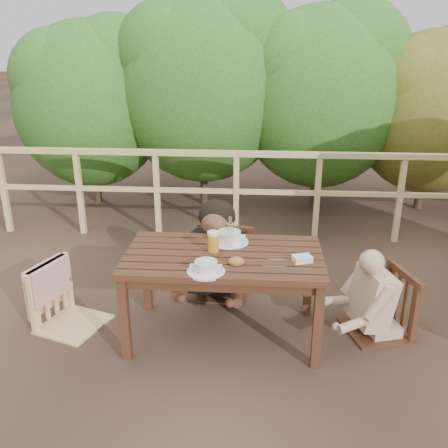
# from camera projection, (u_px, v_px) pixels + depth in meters

# --- Properties ---
(ground) EXTENTS (60.00, 60.00, 0.00)m
(ground) POSITION_uv_depth(u_px,v_px,m) (224.00, 334.00, 3.85)
(ground) COLOR #513729
(ground) RESTS_ON ground
(table) EXTENTS (1.45, 0.81, 0.67)m
(table) POSITION_uv_depth(u_px,v_px,m) (224.00, 296.00, 3.73)
(table) COLOR #3D2114
(table) RESTS_ON ground
(chair_left) EXTENTS (0.61, 0.61, 0.96)m
(chair_left) POSITION_uv_depth(u_px,v_px,m) (67.00, 272.00, 3.80)
(chair_left) COLOR #DAB378
(chair_left) RESTS_ON ground
(chair_far) EXTENTS (0.58, 0.58, 1.04)m
(chair_far) POSITION_uv_depth(u_px,v_px,m) (221.00, 238.00, 4.32)
(chair_far) COLOR #3D2114
(chair_far) RESTS_ON ground
(chair_right) EXTENTS (0.58, 0.58, 0.94)m
(chair_right) POSITION_uv_depth(u_px,v_px,m) (381.00, 277.00, 3.73)
(chair_right) COLOR #3D2114
(chair_right) RESTS_ON ground
(woman) EXTENTS (0.64, 0.76, 1.40)m
(woman) POSITION_uv_depth(u_px,v_px,m) (221.00, 218.00, 4.27)
(woman) COLOR black
(woman) RESTS_ON ground
(diner_right) EXTENTS (0.68, 0.61, 1.16)m
(diner_right) POSITION_uv_depth(u_px,v_px,m) (387.00, 264.00, 3.69)
(diner_right) COLOR #CEAC8C
(diner_right) RESTS_ON ground
(railing) EXTENTS (5.60, 0.10, 1.01)m
(railing) POSITION_uv_depth(u_px,v_px,m) (236.00, 195.00, 5.54)
(railing) COLOR #DAB378
(railing) RESTS_ON ground
(hedge_row) EXTENTS (6.60, 1.60, 3.80)m
(hedge_row) POSITION_uv_depth(u_px,v_px,m) (274.00, 60.00, 6.13)
(hedge_row) COLOR #2E5E1F
(hedge_row) RESTS_ON ground
(soup_near) EXTENTS (0.26, 0.26, 0.09)m
(soup_near) POSITION_uv_depth(u_px,v_px,m) (206.00, 267.00, 3.34)
(soup_near) COLOR white
(soup_near) RESTS_ON table
(soup_far) EXTENTS (0.30, 0.30, 0.10)m
(soup_far) POSITION_uv_depth(u_px,v_px,m) (229.00, 237.00, 3.81)
(soup_far) COLOR silver
(soup_far) RESTS_ON table
(bread_roll) EXTENTS (0.11, 0.09, 0.07)m
(bread_roll) POSITION_uv_depth(u_px,v_px,m) (236.00, 262.00, 3.44)
(bread_roll) COLOR #AE6828
(bread_roll) RESTS_ON table
(beer_glass) EXTENTS (0.09, 0.09, 0.17)m
(beer_glass) POSITION_uv_depth(u_px,v_px,m) (213.00, 242.00, 3.63)
(beer_glass) COLOR orange
(beer_glass) RESTS_ON table
(bottle) EXTENTS (0.06, 0.06, 0.25)m
(bottle) POSITION_uv_depth(u_px,v_px,m) (230.00, 233.00, 3.70)
(bottle) COLOR silver
(bottle) RESTS_ON table
(butter_tub) EXTENTS (0.16, 0.13, 0.06)m
(butter_tub) POSITION_uv_depth(u_px,v_px,m) (302.00, 260.00, 3.48)
(butter_tub) COLOR white
(butter_tub) RESTS_ON table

